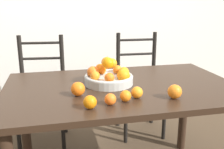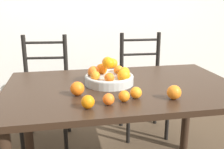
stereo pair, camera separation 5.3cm
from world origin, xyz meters
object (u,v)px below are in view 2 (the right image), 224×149
Objects in this scene: orange_loose_2 at (136,93)px; orange_loose_0 at (124,96)px; fruit_bowl at (109,76)px; chair_right at (143,86)px; orange_loose_3 at (77,89)px; orange_loose_5 at (88,102)px; chair_left at (45,92)px; orange_loose_4 at (174,92)px; orange_loose_1 at (109,99)px.

orange_loose_0 is at bearing -154.61° from orange_loose_2.
fruit_bowl is 0.32× the size of chair_right.
fruit_bowl reaches higher than orange_loose_3.
fruit_bowl is 0.43m from orange_loose_5.
chair_right is (0.66, 1.14, -0.32)m from orange_loose_5.
chair_left is (-0.25, 0.94, -0.33)m from orange_loose_3.
orange_loose_2 is at bearing 25.39° from orange_loose_0.
orange_loose_4 reaches higher than orange_loose_0.
orange_loose_4 is at bearing -48.99° from fruit_bowl.
orange_loose_1 is 1.28m from chair_right.
orange_loose_4 is at bearing -14.59° from orange_loose_2.
fruit_bowl is 3.99× the size of orange_loose_4.
fruit_bowl is 0.95m from chair_right.
orange_loose_4 is (0.20, -0.05, 0.01)m from orange_loose_2.
fruit_bowl is at bearing 131.01° from orange_loose_4.
orange_loose_3 is 0.08× the size of chair_left.
orange_loose_0 is 1.00× the size of orange_loose_1.
fruit_bowl is 0.29m from orange_loose_3.
orange_loose_0 is at bearing -110.57° from chair_right.
orange_loose_4 is at bearing 4.70° from orange_loose_5.
orange_loose_0 is at bearing 18.09° from orange_loose_1.
orange_loose_1 is at bearing -49.57° from orange_loose_3.
orange_loose_2 is at bearing -19.22° from orange_loose_3.
fruit_bowl is at bearing 39.51° from orange_loose_3.
orange_loose_0 is 0.21m from orange_loose_5.
orange_loose_2 is 0.81× the size of orange_loose_3.
fruit_bowl is 0.33m from orange_loose_0.
chair_right is at bearing 57.83° from fruit_bowl.
orange_loose_1 is at bearing 13.35° from orange_loose_5.
orange_loose_2 is 0.07× the size of chair_right.
orange_loose_3 is at bearing 160.78° from orange_loose_2.
fruit_bowl is at bearing -120.05° from chair_right.
chair_right is (0.17, 1.10, -0.33)m from orange_loose_4.
chair_left reaches higher than orange_loose_2.
orange_loose_3 is 1.21m from chair_right.
orange_loose_5 is 0.07× the size of chair_left.
fruit_bowl reaches higher than orange_loose_4.
orange_loose_2 is 0.07× the size of chair_left.
orange_loose_3 is 0.21m from orange_loose_5.
orange_loose_5 is at bearing -78.97° from orange_loose_3.
chair_left is (-0.77, 1.10, -0.33)m from orange_loose_4.
orange_loose_0 is 0.28m from orange_loose_4.
orange_loose_0 is 0.08m from orange_loose_2.
chair_right reaches higher than orange_loose_1.
orange_loose_2 is (0.08, 0.04, 0.00)m from orange_loose_0.
orange_loose_5 is (-0.28, -0.09, 0.00)m from orange_loose_2.
orange_loose_5 is at bearing -175.30° from orange_loose_4.
fruit_bowl is at bearing 64.84° from orange_loose_5.
orange_loose_5 is (-0.18, -0.39, -0.02)m from fruit_bowl.
orange_loose_5 is (-0.48, -0.04, -0.01)m from orange_loose_4.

